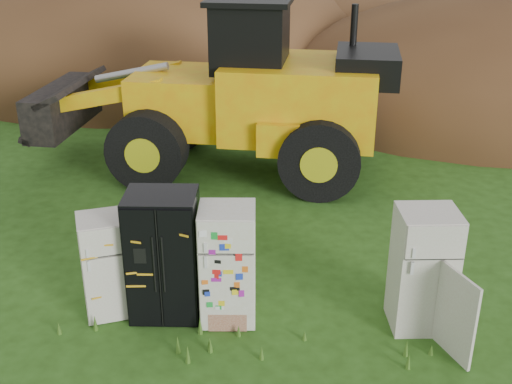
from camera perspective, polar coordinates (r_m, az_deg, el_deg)
ground at (r=9.93m, az=0.52°, el=-10.99°), size 120.00×120.00×0.00m
fridge_leftmost at (r=9.90m, az=-13.20°, el=-6.36°), size 0.90×0.88×1.59m
fridge_black_side at (r=9.62m, az=-8.19°, el=-5.59°), size 1.07×0.87×1.97m
fridge_sticker at (r=9.46m, az=-2.52°, el=-6.44°), size 0.86×0.80×1.81m
fridge_open_door at (r=9.60m, az=14.63°, el=-6.69°), size 0.91×0.86×1.85m
wheel_loader at (r=14.71m, az=-4.32°, el=9.30°), size 8.35×3.82×3.94m
dirt_mound_right at (r=21.52m, az=20.99°, el=7.09°), size 14.67×10.76×6.97m
dirt_mound_left at (r=24.64m, az=-9.33°, el=10.36°), size 17.44×13.08×8.65m
dirt_mound_back at (r=26.04m, az=2.66°, el=11.39°), size 17.15×11.43×6.17m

